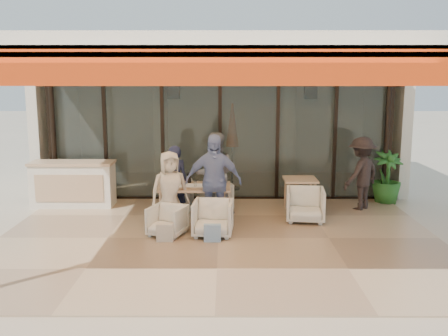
# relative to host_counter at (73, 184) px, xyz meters

# --- Properties ---
(ground) EXTENTS (70.00, 70.00, 0.00)m
(ground) POSITION_rel_host_counter_xyz_m (3.30, -2.30, -0.53)
(ground) COLOR #C6B293
(ground) RESTS_ON ground
(terrace_floor) EXTENTS (8.00, 6.00, 0.01)m
(terrace_floor) POSITION_rel_host_counter_xyz_m (3.30, -2.30, -0.53)
(terrace_floor) COLOR tan
(terrace_floor) RESTS_ON ground
(terrace_structure) EXTENTS (8.00, 6.00, 3.40)m
(terrace_structure) POSITION_rel_host_counter_xyz_m (3.30, -2.56, 2.72)
(terrace_structure) COLOR silver
(terrace_structure) RESTS_ON ground
(glass_storefront) EXTENTS (8.08, 0.10, 3.20)m
(glass_storefront) POSITION_rel_host_counter_xyz_m (3.30, 0.70, 1.07)
(glass_storefront) COLOR #9EADA3
(glass_storefront) RESTS_ON ground
(interior_block) EXTENTS (9.05, 3.62, 3.52)m
(interior_block) POSITION_rel_host_counter_xyz_m (3.31, 3.02, 1.70)
(interior_block) COLOR silver
(interior_block) RESTS_ON ground
(host_counter) EXTENTS (1.85, 0.65, 1.04)m
(host_counter) POSITION_rel_host_counter_xyz_m (0.00, 0.00, 0.00)
(host_counter) COLOR silver
(host_counter) RESTS_ON ground
(dining_table) EXTENTS (1.50, 0.90, 0.93)m
(dining_table) POSITION_rel_host_counter_xyz_m (2.78, -1.14, 0.16)
(dining_table) COLOR tan
(dining_table) RESTS_ON ground
(chair_far_left) EXTENTS (0.78, 0.74, 0.72)m
(chair_far_left) POSITION_rel_host_counter_xyz_m (2.36, -0.20, -0.17)
(chair_far_left) COLOR silver
(chair_far_left) RESTS_ON ground
(chair_far_right) EXTENTS (0.83, 0.80, 0.69)m
(chair_far_right) POSITION_rel_host_counter_xyz_m (3.20, -0.20, -0.19)
(chair_far_right) COLOR silver
(chair_far_right) RESTS_ON ground
(chair_near_left) EXTENTS (0.77, 0.75, 0.63)m
(chair_near_left) POSITION_rel_host_counter_xyz_m (2.36, -2.10, -0.22)
(chair_near_left) COLOR silver
(chair_near_left) RESTS_ON ground
(chair_near_right) EXTENTS (0.77, 0.72, 0.74)m
(chair_near_right) POSITION_rel_host_counter_xyz_m (3.20, -2.10, -0.16)
(chair_near_right) COLOR silver
(chair_near_right) RESTS_ON ground
(diner_navy) EXTENTS (0.60, 0.45, 1.50)m
(diner_navy) POSITION_rel_host_counter_xyz_m (2.36, -0.70, 0.22)
(diner_navy) COLOR #191F37
(diner_navy) RESTS_ON ground
(diner_grey) EXTENTS (0.89, 0.70, 1.77)m
(diner_grey) POSITION_rel_host_counter_xyz_m (3.20, -0.70, 0.36)
(diner_grey) COLOR slate
(diner_grey) RESTS_ON ground
(diner_cream) EXTENTS (0.85, 0.69, 1.51)m
(diner_cream) POSITION_rel_host_counter_xyz_m (2.36, -1.60, 0.22)
(diner_cream) COLOR beige
(diner_cream) RESTS_ON ground
(diner_periwinkle) EXTENTS (1.10, 0.50, 1.84)m
(diner_periwinkle) POSITION_rel_host_counter_xyz_m (3.20, -1.60, 0.39)
(diner_periwinkle) COLOR #7386C0
(diner_periwinkle) RESTS_ON ground
(tote_bag_cream) EXTENTS (0.30, 0.10, 0.34)m
(tote_bag_cream) POSITION_rel_host_counter_xyz_m (2.36, -2.50, -0.36)
(tote_bag_cream) COLOR silver
(tote_bag_cream) RESTS_ON ground
(tote_bag_blue) EXTENTS (0.30, 0.10, 0.34)m
(tote_bag_blue) POSITION_rel_host_counter_xyz_m (3.20, -2.50, -0.36)
(tote_bag_blue) COLOR #99BFD8
(tote_bag_blue) RESTS_ON ground
(side_table) EXTENTS (0.70, 0.70, 0.74)m
(side_table) POSITION_rel_host_counter_xyz_m (5.05, -0.42, 0.11)
(side_table) COLOR tan
(side_table) RESTS_ON ground
(side_chair) EXTENTS (0.82, 0.78, 0.77)m
(side_chair) POSITION_rel_host_counter_xyz_m (5.05, -1.17, -0.15)
(side_chair) COLOR silver
(side_chair) RESTS_ON ground
(standing_woman) EXTENTS (1.19, 1.14, 1.63)m
(standing_woman) POSITION_rel_host_counter_xyz_m (6.41, -0.23, 0.28)
(standing_woman) COLOR black
(standing_woman) RESTS_ON ground
(potted_palm) EXTENTS (0.80, 0.80, 1.22)m
(potted_palm) POSITION_rel_host_counter_xyz_m (7.18, 0.39, 0.08)
(potted_palm) COLOR #1E5919
(potted_palm) RESTS_ON ground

